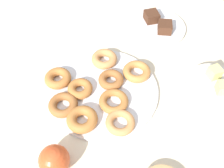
# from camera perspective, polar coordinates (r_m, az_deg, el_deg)

# --- Properties ---
(ground_plane) EXTENTS (2.40, 2.40, 0.00)m
(ground_plane) POSITION_cam_1_polar(r_m,az_deg,el_deg) (0.85, -2.03, -1.72)
(ground_plane) COLOR beige
(donut_plate) EXTENTS (0.36, 0.36, 0.01)m
(donut_plate) POSITION_cam_1_polar(r_m,az_deg,el_deg) (0.84, -2.04, -1.47)
(donut_plate) COLOR silver
(donut_plate) RESTS_ON ground_plane
(donut_0) EXTENTS (0.10, 0.10, 0.03)m
(donut_0) POSITION_cam_1_polar(r_m,az_deg,el_deg) (0.84, -0.22, 0.95)
(donut_0) COLOR #995B2D
(donut_0) RESTS_ON donut_plate
(donut_1) EXTENTS (0.10, 0.10, 0.03)m
(donut_1) POSITION_cam_1_polar(r_m,az_deg,el_deg) (0.80, -10.65, -4.50)
(donut_1) COLOR #995B2D
(donut_1) RESTS_ON donut_plate
(donut_2) EXTENTS (0.09, 0.09, 0.03)m
(donut_2) POSITION_cam_1_polar(r_m,az_deg,el_deg) (0.91, -1.78, 5.51)
(donut_2) COLOR #C6844C
(donut_2) RESTS_ON donut_plate
(donut_3) EXTENTS (0.10, 0.10, 0.02)m
(donut_3) POSITION_cam_1_polar(r_m,az_deg,el_deg) (0.80, 0.37, -3.80)
(donut_3) COLOR #AD6B33
(donut_3) RESTS_ON donut_plate
(donut_4) EXTENTS (0.12, 0.12, 0.02)m
(donut_4) POSITION_cam_1_polar(r_m,az_deg,el_deg) (0.76, 1.82, -8.40)
(donut_4) COLOR #C6844C
(donut_4) RESTS_ON donut_plate
(donut_5) EXTENTS (0.13, 0.13, 0.03)m
(donut_5) POSITION_cam_1_polar(r_m,az_deg,el_deg) (0.87, 5.42, 2.74)
(donut_5) COLOR #BC7A3D
(donut_5) RESTS_ON donut_plate
(donut_6) EXTENTS (0.11, 0.11, 0.03)m
(donut_6) POSITION_cam_1_polar(r_m,az_deg,el_deg) (0.76, -6.54, -7.69)
(donut_6) COLOR #AD6B33
(donut_6) RESTS_ON donut_plate
(donut_7) EXTENTS (0.11, 0.11, 0.03)m
(donut_7) POSITION_cam_1_polar(r_m,az_deg,el_deg) (0.86, -11.75, 1.25)
(donut_7) COLOR #AD6B33
(donut_7) RESTS_ON donut_plate
(donut_8) EXTENTS (0.10, 0.10, 0.03)m
(donut_8) POSITION_cam_1_polar(r_m,az_deg,el_deg) (0.83, -7.00, -1.02)
(donut_8) COLOR #AD6B33
(donut_8) RESTS_ON donut_plate
(cake_plate) EXTENTS (0.23, 0.23, 0.02)m
(cake_plate) POSITION_cam_1_polar(r_m,az_deg,el_deg) (1.07, 9.55, 12.12)
(cake_plate) COLOR silver
(cake_plate) RESTS_ON ground_plane
(brownie_near) EXTENTS (0.07, 0.06, 0.04)m
(brownie_near) POSITION_cam_1_polar(r_m,az_deg,el_deg) (1.08, 8.65, 14.41)
(brownie_near) COLOR #472819
(brownie_near) RESTS_ON cake_plate
(brownie_far) EXTENTS (0.06, 0.06, 0.04)m
(brownie_far) POSITION_cam_1_polar(r_m,az_deg,el_deg) (1.04, 11.49, 12.10)
(brownie_far) COLOR #472819
(brownie_far) RESTS_ON cake_plate
(fruit_bowl) EXTENTS (0.17, 0.17, 0.04)m
(fruit_bowl) POSITION_cam_1_polar(r_m,az_deg,el_deg) (0.89, 21.14, -0.81)
(fruit_bowl) COLOR silver
(fruit_bowl) RESTS_ON ground_plane
(melon_chunk_left) EXTENTS (0.05, 0.05, 0.04)m
(melon_chunk_left) POSITION_cam_1_polar(r_m,az_deg,el_deg) (0.88, 21.51, 2.34)
(melon_chunk_left) COLOR #DBD67A
(melon_chunk_left) RESTS_ON fruit_bowl
(melon_chunk_right) EXTENTS (0.04, 0.04, 0.04)m
(melon_chunk_right) POSITION_cam_1_polar(r_m,az_deg,el_deg) (0.84, 23.13, -0.78)
(melon_chunk_right) COLOR #DBD67A
(melon_chunk_right) RESTS_ON fruit_bowl
(apple) EXTENTS (0.08, 0.08, 0.08)m
(apple) POSITION_cam_1_polar(r_m,az_deg,el_deg) (0.71, -12.52, -15.92)
(apple) COLOR #CC4C23
(apple) RESTS_ON ground_plane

